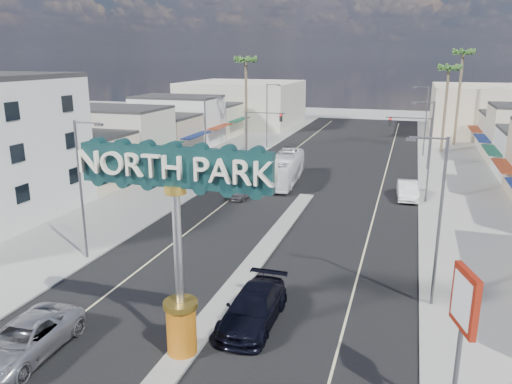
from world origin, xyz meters
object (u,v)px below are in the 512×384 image
Objects in this scene: streetlight_l_far at (268,112)px; streetlight_r_near at (437,214)px; streetlight_l_mid at (207,136)px; car_parked_left at (242,190)px; streetlight_r_mid at (428,147)px; palm_right_far at (463,58)px; gateway_sign at (177,228)px; suv_left at (25,340)px; palm_left_far at (246,65)px; bank_pylon_sign at (464,309)px; car_parked_right at (408,190)px; streetlight_r_far at (425,118)px; streetlight_l_near at (82,184)px; traffic_signal_left at (260,126)px; traffic_signal_right at (414,132)px; city_bus at (285,169)px; palm_right_mid at (449,72)px; suv_right at (253,308)px.

streetlight_l_far is 1.00× the size of streetlight_r_near.
streetlight_l_mid is 7.21m from car_parked_left.
streetlight_r_mid is 0.64× the size of palm_right_far.
gateway_sign is 1.56× the size of suv_left.
palm_left_far is at bearing 120.36° from streetlight_r_near.
streetlight_r_near is 8.81m from bank_pylon_sign.
car_parked_left is at bearing -168.64° from car_parked_right.
streetlight_r_far is at bearing 73.21° from bank_pylon_sign.
bank_pylon_sign is (21.49, -8.77, -0.61)m from streetlight_l_near.
streetlight_l_far is 52.44m from suv_left.
streetlight_r_near reaches higher than traffic_signal_left.
suv_left is (-6.53, -2.10, -5.11)m from gateway_sign.
streetlight_r_near is (19.62, -33.99, 0.79)m from traffic_signal_left.
car_parked_left is (0.86, 26.92, -0.11)m from suv_left.
suv_left is (2.66, -44.11, -3.46)m from traffic_signal_left.
palm_right_far reaches higher than traffic_signal_left.
streetlight_l_far and streetlight_r_near have the same top height.
bank_pylon_sign is (21.49, -28.77, -0.61)m from streetlight_l_mid.
palm_right_far reaches higher than traffic_signal_right.
palm_right_far is (15.00, 60.02, 6.46)m from gateway_sign.
bank_pylon_sign is (16.73, -25.57, 3.76)m from car_parked_left.
city_bus is (5.93, -10.79, -2.79)m from traffic_signal_left.
streetlight_l_mid is 1.57× the size of bank_pylon_sign.
suv_left is 18.01m from bank_pylon_sign.
car_parked_left is at bearing -122.58° from streetlight_r_far.
streetlight_l_near is at bearing -119.99° from traffic_signal_right.
streetlight_l_near is 20.87m from streetlight_r_near.
streetlight_l_near reaches higher than bank_pylon_sign.
city_bus is (-13.69, -18.79, -3.58)m from streetlight_r_far.
car_parked_right is (9.00, 28.89, -5.10)m from gateway_sign.
traffic_signal_right reaches higher than city_bus.
streetlight_l_mid and streetlight_r_mid have the same top height.
palm_right_far reaches higher than bank_pylon_sign.
palm_right_far is 35.79m from city_bus.
streetlight_l_near is 1.00× the size of streetlight_l_far.
suv_left is at bearing -68.89° from streetlight_l_near.
palm_right_far is at bearing 36.67° from traffic_signal_left.
palm_right_mid reaches higher than streetlight_r_mid.
traffic_signal_right is 0.50× the size of palm_right_mid.
streetlight_r_near is at bearing -90.20° from car_parked_right.
bank_pylon_sign is at bearing -89.29° from streetlight_r_far.
palm_right_far is at bearing 23.20° from palm_left_far.
gateway_sign is 62.20m from palm_right_far.
streetlight_r_near is 20.00m from streetlight_r_mid.
streetlight_l_near is at bearing -137.09° from car_parked_right.
suv_right is at bearing 58.26° from gateway_sign.
palm_right_far is (5.82, 18.01, 8.11)m from traffic_signal_right.
traffic_signal_right is 39.26m from streetlight_l_near.
streetlight_r_near is 27.18m from city_bus.
streetlight_l_near and streetlight_r_mid have the same top height.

